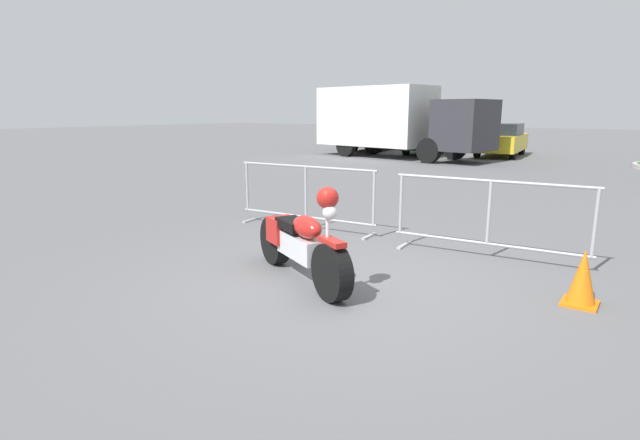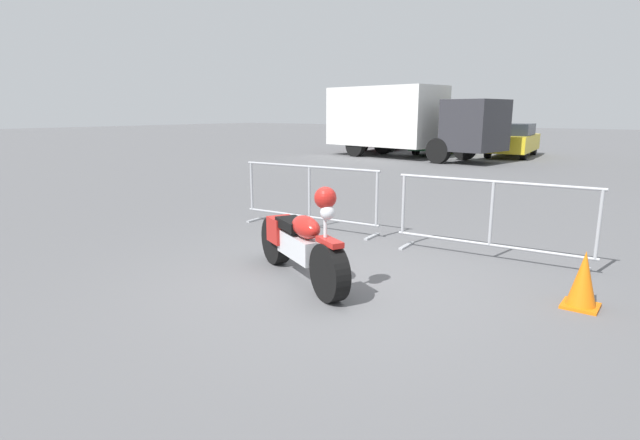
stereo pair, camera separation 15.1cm
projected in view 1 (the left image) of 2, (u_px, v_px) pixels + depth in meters
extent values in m
plane|color=#5B5B5E|center=(342.00, 285.00, 5.71)|extent=(120.00, 120.00, 0.00)
cylinder|color=black|center=(332.00, 272.00, 5.18)|extent=(0.63, 0.43, 0.62)
cylinder|color=black|center=(275.00, 240.00, 6.47)|extent=(0.63, 0.43, 0.62)
cube|color=silver|center=(300.00, 247.00, 5.80)|extent=(0.83, 0.57, 0.27)
ellipsoid|color=#B21E19|center=(307.00, 227.00, 5.60)|extent=(0.59, 0.47, 0.25)
cube|color=black|center=(294.00, 224.00, 5.90)|extent=(0.57, 0.47, 0.12)
cube|color=#B21E19|center=(283.00, 230.00, 6.21)|extent=(0.45, 0.43, 0.31)
cube|color=#B21E19|center=(332.00, 242.00, 5.11)|extent=(0.40, 0.29, 0.06)
cylinder|color=silver|center=(328.00, 228.00, 5.17)|extent=(0.05, 0.05, 0.43)
sphere|color=silver|center=(330.00, 212.00, 5.09)|extent=(0.15, 0.15, 0.15)
sphere|color=#B21E19|center=(328.00, 198.00, 5.10)|extent=(0.23, 0.23, 0.23)
cylinder|color=#9EA0A5|center=(306.00, 167.00, 8.24)|extent=(2.59, 0.23, 0.04)
cylinder|color=#9EA0A5|center=(306.00, 217.00, 8.42)|extent=(2.59, 0.23, 0.04)
cylinder|color=#9EA0A5|center=(247.00, 186.00, 8.96)|extent=(0.05, 0.05, 0.85)
cylinder|color=#9EA0A5|center=(306.00, 192.00, 8.33)|extent=(0.05, 0.05, 0.85)
cylinder|color=#9EA0A5|center=(374.00, 199.00, 7.71)|extent=(0.05, 0.05, 0.85)
cube|color=#9EA0A5|center=(251.00, 220.00, 9.05)|extent=(0.09, 0.44, 0.03)
cube|color=#9EA0A5|center=(369.00, 236.00, 7.87)|extent=(0.09, 0.44, 0.03)
cylinder|color=#9EA0A5|center=(491.00, 181.00, 6.54)|extent=(2.59, 0.23, 0.04)
cylinder|color=#9EA0A5|center=(487.00, 244.00, 6.72)|extent=(2.59, 0.23, 0.04)
cylinder|color=#9EA0A5|center=(401.00, 204.00, 7.25)|extent=(0.05, 0.05, 0.85)
cylinder|color=#9EA0A5|center=(489.00, 213.00, 6.63)|extent=(0.05, 0.05, 0.85)
cylinder|color=#9EA0A5|center=(595.00, 223.00, 6.00)|extent=(0.05, 0.05, 0.85)
cube|color=#9EA0A5|center=(404.00, 245.00, 7.35)|extent=(0.09, 0.44, 0.03)
cube|color=#9EA0A5|center=(583.00, 271.00, 6.17)|extent=(0.09, 0.44, 0.03)
cube|color=silver|center=(376.00, 116.00, 21.76)|extent=(5.31, 3.10, 2.50)
cube|color=#2D2D33|center=(465.00, 125.00, 18.88)|extent=(2.14, 2.45, 1.90)
cylinder|color=black|center=(455.00, 148.00, 20.39)|extent=(0.99, 0.43, 0.96)
cylinder|color=black|center=(429.00, 151.00, 19.05)|extent=(0.99, 0.43, 0.96)
cylinder|color=black|center=(374.00, 143.00, 23.28)|extent=(0.99, 0.43, 0.96)
cylinder|color=black|center=(346.00, 145.00, 21.94)|extent=(0.99, 0.43, 0.96)
cube|color=maroon|center=(378.00, 138.00, 25.79)|extent=(2.12, 4.34, 0.68)
cube|color=#1E232B|center=(377.00, 127.00, 25.54)|extent=(1.78, 2.29, 0.49)
cylinder|color=black|center=(375.00, 142.00, 27.34)|extent=(0.28, 0.64, 0.62)
cylinder|color=black|center=(400.00, 143.00, 26.65)|extent=(0.28, 0.64, 0.62)
cylinder|color=black|center=(354.00, 145.00, 25.05)|extent=(0.28, 0.64, 0.62)
cylinder|color=black|center=(381.00, 146.00, 24.37)|extent=(0.28, 0.64, 0.62)
cube|color=#236B38|center=(429.00, 141.00, 23.43)|extent=(2.01, 4.12, 0.65)
cube|color=#1E232B|center=(429.00, 130.00, 23.19)|extent=(1.69, 2.17, 0.46)
cylinder|color=black|center=(423.00, 145.00, 24.89)|extent=(0.26, 0.61, 0.59)
cylinder|color=black|center=(451.00, 146.00, 24.24)|extent=(0.26, 0.61, 0.59)
cylinder|color=black|center=(406.00, 148.00, 22.72)|extent=(0.26, 0.61, 0.59)
cylinder|color=black|center=(435.00, 149.00, 22.07)|extent=(0.26, 0.61, 0.59)
cube|color=yellow|center=(501.00, 143.00, 22.07)|extent=(2.13, 4.36, 0.69)
cube|color=#1E232B|center=(501.00, 129.00, 21.82)|extent=(1.79, 2.30, 0.49)
cylinder|color=black|center=(490.00, 147.00, 23.62)|extent=(0.28, 0.65, 0.63)
cylinder|color=black|center=(522.00, 148.00, 22.93)|extent=(0.28, 0.65, 0.63)
cylinder|color=black|center=(477.00, 150.00, 21.32)|extent=(0.28, 0.65, 0.63)
cylinder|color=black|center=(513.00, 152.00, 20.64)|extent=(0.28, 0.65, 0.63)
cube|color=orange|center=(580.00, 303.00, 5.12)|extent=(0.34, 0.34, 0.03)
cone|color=orange|center=(583.00, 276.00, 5.06)|extent=(0.28, 0.28, 0.56)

